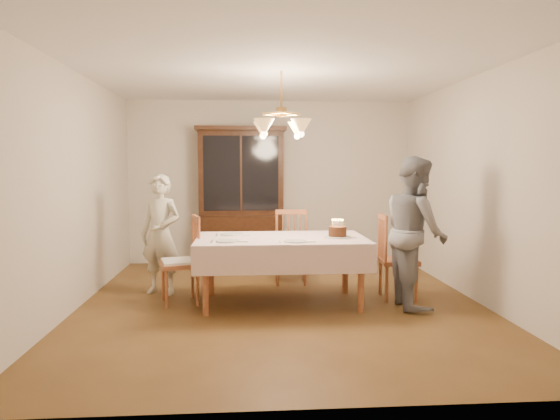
{
  "coord_description": "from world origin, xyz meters",
  "views": [
    {
      "loc": [
        -0.41,
        -5.55,
        1.55
      ],
      "look_at": [
        0.0,
        0.2,
        1.05
      ],
      "focal_mm": 32.0,
      "sensor_mm": 36.0,
      "label": 1
    }
  ],
  "objects": [
    {
      "name": "chair_left_end",
      "position": [
        -1.14,
        0.09,
        0.45
      ],
      "size": [
        0.52,
        0.53,
        1.0
      ],
      "color": "brown",
      "rests_on": "ground"
    },
    {
      "name": "adult_in_grey",
      "position": [
        1.48,
        -0.19,
        0.84
      ],
      "size": [
        0.64,
        0.82,
        1.67
      ],
      "primitive_type": "imported",
      "rotation": [
        0.0,
        0.0,
        1.57
      ],
      "color": "slate",
      "rests_on": "ground"
    },
    {
      "name": "elderly_woman",
      "position": [
        -1.43,
        0.54,
        0.73
      ],
      "size": [
        0.63,
        0.54,
        1.46
      ],
      "primitive_type": "imported",
      "rotation": [
        0.0,
        0.0,
        -0.43
      ],
      "color": "beige",
      "rests_on": "ground"
    },
    {
      "name": "place_setting_near_left",
      "position": [
        -0.58,
        -0.29,
        0.77
      ],
      "size": [
        0.39,
        0.25,
        0.02
      ],
      "color": "white",
      "rests_on": "dining_table"
    },
    {
      "name": "room_shell",
      "position": [
        0.0,
        0.0,
        1.58
      ],
      "size": [
        5.0,
        5.0,
        5.0
      ],
      "color": "white",
      "rests_on": "ground"
    },
    {
      "name": "chair_right_end",
      "position": [
        1.37,
        0.11,
        0.44
      ],
      "size": [
        0.45,
        0.47,
        1.0
      ],
      "color": "brown",
      "rests_on": "ground"
    },
    {
      "name": "ground",
      "position": [
        0.0,
        0.0,
        0.0
      ],
      "size": [
        5.0,
        5.0,
        0.0
      ],
      "primitive_type": "plane",
      "color": "#533617",
      "rests_on": "ground"
    },
    {
      "name": "chandelier",
      "position": [
        -0.0,
        -0.0,
        1.98
      ],
      "size": [
        0.62,
        0.62,
        0.73
      ],
      "color": "#BF8C3F",
      "rests_on": "ground"
    },
    {
      "name": "china_hutch",
      "position": [
        -0.46,
        2.25,
        1.04
      ],
      "size": [
        1.38,
        0.54,
        2.16
      ],
      "color": "black",
      "rests_on": "ground"
    },
    {
      "name": "chair_far_side",
      "position": [
        0.2,
        0.99,
        0.44
      ],
      "size": [
        0.47,
        0.45,
        1.0
      ],
      "color": "brown",
      "rests_on": "ground"
    },
    {
      "name": "place_setting_far_left",
      "position": [
        -0.55,
        0.23,
        0.77
      ],
      "size": [
        0.41,
        0.26,
        0.02
      ],
      "color": "white",
      "rests_on": "dining_table"
    },
    {
      "name": "dining_table",
      "position": [
        0.0,
        0.0,
        0.68
      ],
      "size": [
        1.9,
        1.1,
        0.76
      ],
      "color": "brown",
      "rests_on": "ground"
    },
    {
      "name": "place_setting_near_right",
      "position": [
        0.14,
        -0.35,
        0.77
      ],
      "size": [
        0.39,
        0.24,
        0.02
      ],
      "color": "white",
      "rests_on": "dining_table"
    },
    {
      "name": "birthday_cake",
      "position": [
        0.63,
        -0.05,
        0.82
      ],
      "size": [
        0.3,
        0.3,
        0.21
      ],
      "color": "white",
      "rests_on": "dining_table"
    }
  ]
}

